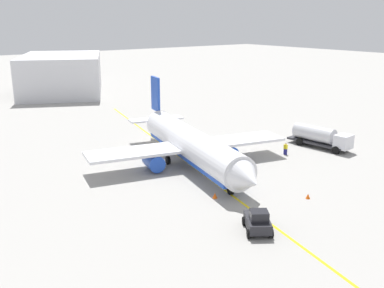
% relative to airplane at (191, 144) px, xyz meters
% --- Properties ---
extents(ground_plane, '(400.00, 400.00, 0.00)m').
position_rel_airplane_xyz_m(ground_plane, '(0.44, -0.10, -2.81)').
color(ground_plane, '#9E9B96').
extents(airplane, '(33.15, 27.28, 9.98)m').
position_rel_airplane_xyz_m(airplane, '(0.00, 0.00, 0.00)').
color(airplane, white).
rests_on(airplane, ground).
extents(fuel_tanker, '(9.98, 3.58, 3.15)m').
position_rel_airplane_xyz_m(fuel_tanker, '(4.92, 20.37, -1.10)').
color(fuel_tanker, '#2D2D33').
rests_on(fuel_tanker, ground).
extents(pushback_tug, '(4.10, 3.81, 2.20)m').
position_rel_airplane_xyz_m(pushback_tug, '(18.86, -6.46, -1.81)').
color(pushback_tug, '#232328').
rests_on(pushback_tug, ground).
extents(refueling_worker, '(0.59, 0.47, 1.71)m').
position_rel_airplane_xyz_m(refueling_worker, '(4.27, 13.56, -1.99)').
color(refueling_worker, navy).
rests_on(refueling_worker, ground).
extents(safety_cone_nose, '(0.50, 0.50, 0.56)m').
position_rel_airplane_xyz_m(safety_cone_nose, '(16.62, 3.33, -2.54)').
color(safety_cone_nose, '#F2590F').
rests_on(safety_cone_nose, ground).
extents(safety_cone_wingtip, '(0.56, 0.56, 0.62)m').
position_rel_airplane_xyz_m(safety_cone_wingtip, '(10.55, -4.59, -2.51)').
color(safety_cone_wingtip, '#F2590F').
rests_on(safety_cone_wingtip, ground).
extents(distant_hangar, '(34.36, 29.66, 9.70)m').
position_rel_airplane_xyz_m(distant_hangar, '(-66.33, 8.54, 2.03)').
color(distant_hangar, silver).
rests_on(distant_hangar, ground).
extents(taxi_line_marking, '(81.03, 19.36, 0.01)m').
position_rel_airplane_xyz_m(taxi_line_marking, '(0.44, -0.10, -2.81)').
color(taxi_line_marking, yellow).
rests_on(taxi_line_marking, ground).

